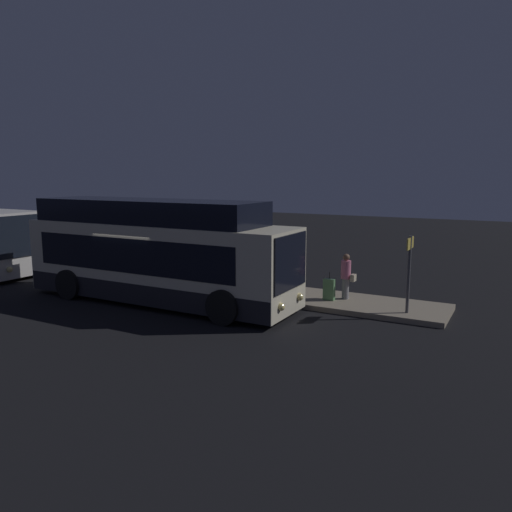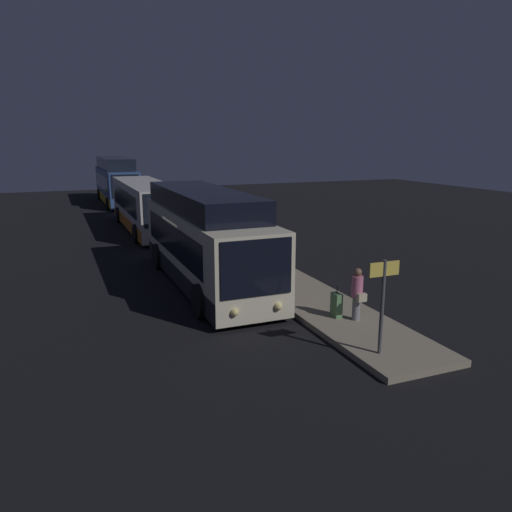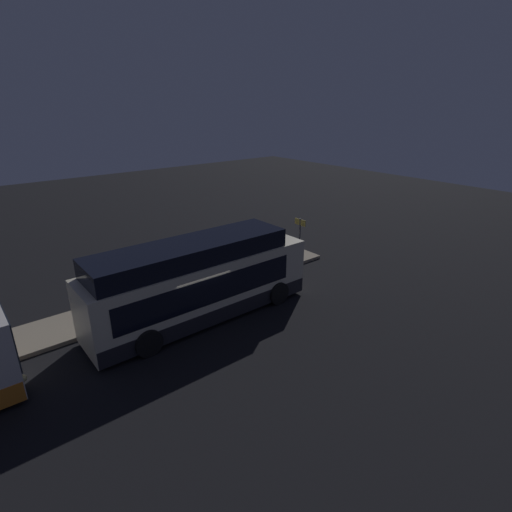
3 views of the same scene
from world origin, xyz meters
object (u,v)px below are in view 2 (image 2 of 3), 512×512
at_px(bus_third, 116,183).
at_px(passenger_with_bags, 357,292).
at_px(trash_bin, 255,252).
at_px(bus_second, 145,206).
at_px(passenger_boarding, 279,264).
at_px(passenger_waiting, 288,253).
at_px(suitcase, 336,305).
at_px(sign_post, 383,295).
at_px(bus_lead, 205,243).

relative_size(bus_third, passenger_with_bags, 7.32).
bearing_deg(bus_third, trash_bin, 7.01).
relative_size(bus_second, passenger_boarding, 6.65).
relative_size(passenger_waiting, trash_bin, 2.47).
height_order(suitcase, trash_bin, suitcase).
height_order(suitcase, sign_post, sign_post).
bearing_deg(bus_third, bus_lead, 0.00).
bearing_deg(trash_bin, passenger_boarding, -12.11).
xyz_separation_m(bus_second, sign_post, (21.31, 2.12, 0.29)).
distance_m(passenger_with_bags, sign_post, 2.51).
relative_size(passenger_waiting, suitcase, 1.62).
distance_m(passenger_waiting, sign_post, 8.04).
relative_size(bus_lead, passenger_with_bags, 6.45).
height_order(bus_third, trash_bin, bus_third).
xyz_separation_m(bus_third, passenger_with_bags, (33.47, 2.91, -0.71)).
xyz_separation_m(passenger_waiting, suitcase, (5.18, -0.83, -0.48)).
xyz_separation_m(suitcase, sign_post, (2.74, -0.38, 1.18)).
distance_m(bus_second, passenger_boarding, 15.43).
height_order(bus_lead, bus_third, bus_third).
relative_size(bus_lead, trash_bin, 15.94).
bearing_deg(bus_lead, bus_third, -180.00).
xyz_separation_m(passenger_boarding, passenger_waiting, (-1.90, 1.27, -0.08)).
bearing_deg(suitcase, passenger_with_bags, 41.54).
bearing_deg(trash_bin, bus_second, -163.76).
height_order(bus_lead, trash_bin, bus_lead).
xyz_separation_m(bus_second, passenger_waiting, (13.38, 3.32, -0.42)).
bearing_deg(bus_second, trash_bin, 16.24).
xyz_separation_m(passenger_boarding, sign_post, (6.02, 0.07, 0.63)).
distance_m(bus_second, passenger_waiting, 13.80).
bearing_deg(passenger_waiting, bus_lead, 152.40).
distance_m(passenger_boarding, suitcase, 3.36).
bearing_deg(sign_post, suitcase, 172.18).
height_order(bus_lead, sign_post, bus_lead).
height_order(passenger_boarding, passenger_with_bags, passenger_boarding).
height_order(bus_lead, bus_second, bus_lead).
distance_m(bus_third, passenger_boarding, 29.80).
bearing_deg(passenger_boarding, passenger_with_bags, 38.62).
bearing_deg(bus_second, passenger_waiting, 13.94).
relative_size(bus_second, bus_third, 0.98).
relative_size(bus_second, sign_post, 4.72).
bearing_deg(sign_post, trash_bin, 174.97).
bearing_deg(passenger_waiting, suitcase, -120.14).
relative_size(passenger_boarding, trash_bin, 2.68).
relative_size(bus_third, passenger_boarding, 6.76).
height_order(bus_third, sign_post, bus_third).
distance_m(bus_second, trash_bin, 11.01).
distance_m(bus_lead, suitcase, 6.19).
bearing_deg(passenger_waiting, bus_third, 75.74).
height_order(bus_second, suitcase, bus_second).
height_order(passenger_with_bags, trash_bin, passenger_with_bags).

